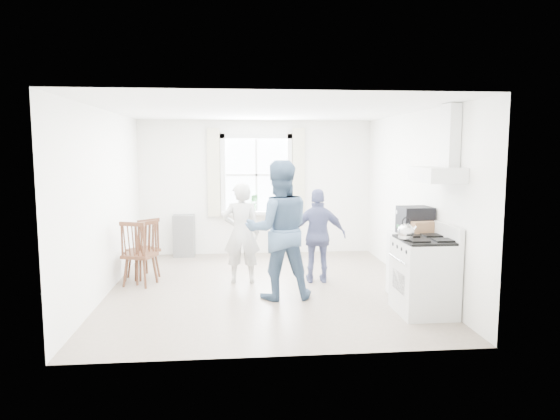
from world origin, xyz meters
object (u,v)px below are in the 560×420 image
object	(u,v)px
windsor_chair_b	(136,247)
gas_stove	(424,275)
windsor_chair_a	(147,242)
low_cabinet	(410,265)
windsor_chair_c	(144,245)
stereo_stack	(415,220)
person_right	(318,236)
person_left	(242,233)
person_mid	(279,230)

from	to	relation	value
windsor_chair_b	gas_stove	bearing A→B (deg)	-22.40
windsor_chair_a	gas_stove	bearing A→B (deg)	-28.77
gas_stove	low_cabinet	world-z (taller)	gas_stove
windsor_chair_a	windsor_chair_c	xyz separation A→B (m)	(-0.00, -0.23, -0.00)
low_cabinet	stereo_stack	size ratio (longest dim) A/B	2.05
gas_stove	person_right	distance (m)	1.93
gas_stove	windsor_chair_c	bearing A→B (deg)	154.07
person_left	gas_stove	bearing A→B (deg)	146.89
gas_stove	person_left	distance (m)	2.81
windsor_chair_b	person_left	xyz separation A→B (m)	(1.57, 0.10, 0.17)
gas_stove	stereo_stack	size ratio (longest dim) A/B	2.55
windsor_chair_c	windsor_chair_a	bearing A→B (deg)	89.72
windsor_chair_c	person_left	xyz separation A→B (m)	(1.50, -0.14, 0.18)
person_mid	person_left	bearing A→B (deg)	-63.57
person_mid	windsor_chair_b	bearing A→B (deg)	-23.60
stereo_stack	windsor_chair_a	bearing A→B (deg)	159.73
gas_stove	person_right	xyz separation A→B (m)	(-1.07, 1.59, 0.24)
windsor_chair_c	gas_stove	bearing A→B (deg)	-25.93
windsor_chair_a	windsor_chair_b	xyz separation A→B (m)	(-0.08, -0.48, 0.02)
windsor_chair_a	person_mid	xyz separation A→B (m)	(1.99, -1.23, 0.36)
stereo_stack	person_right	bearing A→B (deg)	140.73
person_mid	person_right	world-z (taller)	person_mid
stereo_stack	person_mid	xyz separation A→B (m)	(-1.85, 0.19, -0.14)
stereo_stack	person_right	distance (m)	1.55
low_cabinet	windsor_chair_b	size ratio (longest dim) A/B	0.90
gas_stove	stereo_stack	world-z (taller)	stereo_stack
gas_stove	low_cabinet	distance (m)	0.70
person_left	person_right	xyz separation A→B (m)	(1.18, -0.09, -0.05)
windsor_chair_b	person_mid	world-z (taller)	person_mid
stereo_stack	person_right	size ratio (longest dim) A/B	0.30
gas_stove	low_cabinet	xyz separation A→B (m)	(0.07, 0.70, -0.03)
gas_stove	person_mid	world-z (taller)	person_mid
windsor_chair_b	person_mid	xyz separation A→B (m)	(2.07, -0.75, 0.34)
person_left	person_mid	xyz separation A→B (m)	(0.49, -0.85, 0.18)
person_left	person_right	size ratio (longest dim) A/B	1.07
low_cabinet	person_right	distance (m)	1.47
stereo_stack	windsor_chair_b	xyz separation A→B (m)	(-3.91, 0.94, -0.48)
windsor_chair_a	person_left	world-z (taller)	person_left
windsor_chair_a	person_left	size ratio (longest dim) A/B	0.63
gas_stove	windsor_chair_b	distance (m)	4.13
low_cabinet	stereo_stack	xyz separation A→B (m)	(0.03, -0.06, 0.64)
windsor_chair_b	person_left	bearing A→B (deg)	3.70
low_cabinet	person_left	world-z (taller)	person_left
windsor_chair_b	windsor_chair_c	world-z (taller)	windsor_chair_b
windsor_chair_c	person_left	distance (m)	1.51
windsor_chair_a	stereo_stack	bearing A→B (deg)	-20.27
gas_stove	stereo_stack	bearing A→B (deg)	81.32
low_cabinet	person_mid	bearing A→B (deg)	176.16
windsor_chair_a	person_mid	world-z (taller)	person_mid
low_cabinet	windsor_chair_a	size ratio (longest dim) A/B	0.93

